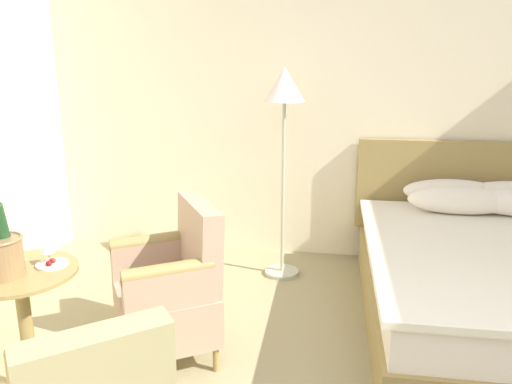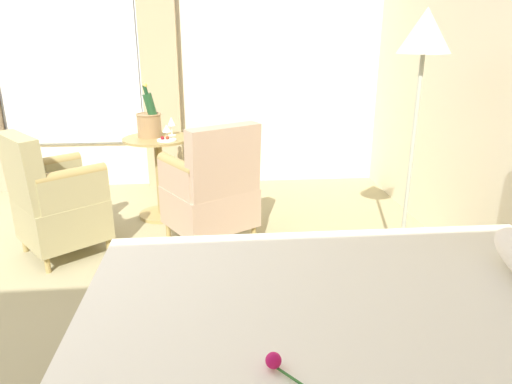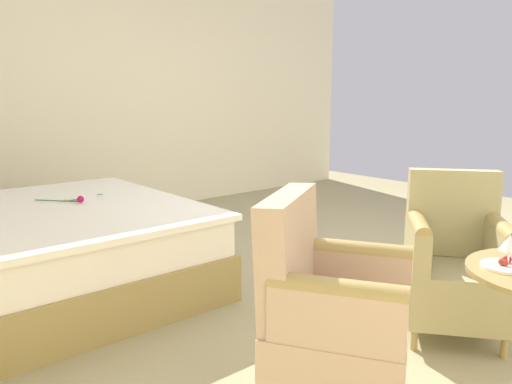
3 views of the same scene
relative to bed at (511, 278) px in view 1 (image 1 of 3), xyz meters
The scene contains 9 objects.
wall_headboard_side 1.91m from the bed, 128.05° to the left, with size 5.77×0.12×3.16m.
bed is the anchor object (origin of this frame).
floor_lamp_brass 1.98m from the bed, 160.03° to the left, with size 0.31×0.31×1.68m.
side_table_round 2.97m from the bed, 157.33° to the right, with size 0.58×0.58×0.71m.
champagne_bucket 3.07m from the bed, 156.53° to the right, with size 0.21×0.21×0.45m.
wine_glass_near_bucket 2.87m from the bed, 158.20° to the right, with size 0.07×0.07×0.13m.
wine_glass_near_edge 3.04m from the bed, 159.97° to the right, with size 0.07×0.07×0.16m.
snack_plate 2.84m from the bed, 157.98° to the right, with size 0.16×0.16×0.04m.
armchair_by_window 2.21m from the bed, 161.80° to the right, with size 0.76×0.77×0.95m.
Camera 1 is at (-0.32, -1.18, 1.75)m, focal length 35.00 mm.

